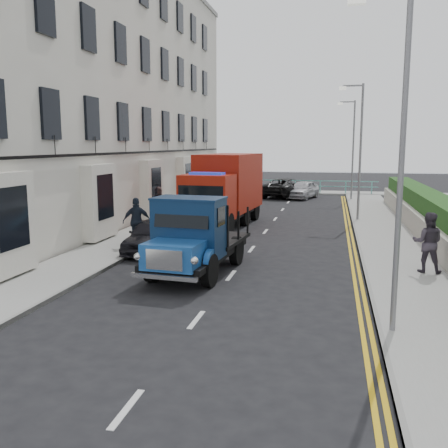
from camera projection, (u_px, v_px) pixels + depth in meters
ground at (216, 295)px, 13.40m from camera, size 120.00×120.00×0.00m
pavement_west at (151, 230)px, 23.17m from camera, size 2.40×38.00×0.12m
pavement_east at (387, 239)px, 20.96m from camera, size 2.60×38.00×0.12m
promenade at (296, 192)px, 41.37m from camera, size 30.00×2.50×0.12m
sea_plane at (312, 172)px, 71.29m from camera, size 120.00×120.00×0.00m
terrace_west at (100, 85)px, 26.80m from camera, size 6.31×30.20×14.25m
garden_east at (437, 221)px, 20.43m from camera, size 1.45×28.00×1.75m
seafront_railing at (295, 187)px, 40.52m from camera, size 13.00×0.08×1.11m
lamp_near at (396, 144)px, 9.96m from camera, size 1.23×0.18×7.00m
lamp_mid at (358, 144)px, 25.40m from camera, size 1.23×0.18×7.00m
lamp_far at (352, 144)px, 35.05m from camera, size 1.23×0.18×7.00m
bedford_lorry at (191, 241)px, 15.01m from camera, size 2.43×5.25×2.41m
red_lorry at (225, 188)px, 24.49m from camera, size 2.84×6.87×3.51m
parked_car_front at (152, 235)px, 18.69m from camera, size 1.58×3.68×1.24m
parked_car_mid at (193, 225)px, 20.60m from camera, size 1.76×4.20×1.35m
parked_car_rear at (219, 201)px, 29.74m from camera, size 2.19×4.63×1.30m
seafront_car_left at (286, 188)px, 37.93m from camera, size 3.74×5.67×1.45m
seafront_car_right at (303, 190)px, 36.93m from camera, size 2.58×4.18×1.33m
pedestrian_east_far at (428, 242)px, 15.15m from camera, size 1.01×0.84×1.85m
pedestrian_west_near at (137, 221)px, 19.29m from camera, size 1.17×0.87×1.84m
pedestrian_west_far at (158, 202)px, 26.34m from camera, size 0.89×0.64×1.68m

